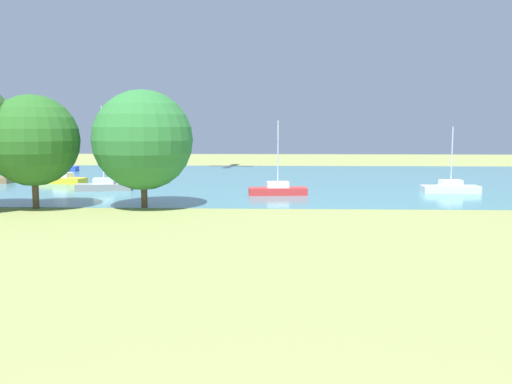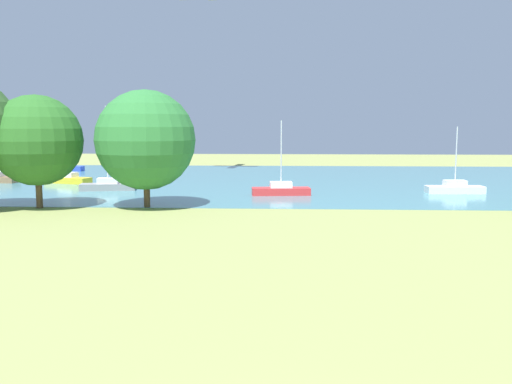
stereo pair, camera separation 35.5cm
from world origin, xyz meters
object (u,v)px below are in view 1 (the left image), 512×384
sailboat_gray (104,185)px  tree_east_near (143,140)px  sailboat_yellow (63,179)px  sailboat_blue (58,168)px  sailboat_white (450,188)px  sailboat_red (278,190)px  tree_east_far (33,141)px

sailboat_gray → tree_east_near: 12.19m
tree_east_near → sailboat_yellow: bearing=127.7°
sailboat_blue → tree_east_near: (18.18, -29.62, 4.27)m
sailboat_blue → tree_east_near: tree_east_near is taller
sailboat_white → sailboat_yellow: (-36.06, 6.11, 0.00)m
sailboat_gray → sailboat_blue: (-12.20, 19.89, -0.00)m
sailboat_gray → tree_east_near: size_ratio=0.91×
sailboat_blue → sailboat_yellow: sailboat_blue is taller
sailboat_white → sailboat_yellow: 36.58m
sailboat_yellow → tree_east_near: (11.88, -15.34, 4.28)m
sailboat_red → tree_east_near: size_ratio=0.75×
sailboat_blue → sailboat_red: 35.50m
tree_east_near → sailboat_blue: bearing=121.5°
sailboat_gray → sailboat_red: sailboat_gray is taller
sailboat_blue → tree_east_far: (10.72, -30.27, 4.24)m
sailboat_blue → sailboat_white: sailboat_blue is taller
sailboat_red → tree_east_far: 19.10m
sailboat_blue → sailboat_white: bearing=-25.7°
sailboat_yellow → tree_east_far: size_ratio=0.75×
sailboat_yellow → sailboat_gray: bearing=-43.6°
sailboat_gray → sailboat_yellow: sailboat_gray is taller
sailboat_gray → sailboat_white: sailboat_gray is taller
sailboat_red → sailboat_yellow: bearing=159.2°
sailboat_blue → tree_east_far: bearing=-70.5°
sailboat_gray → tree_east_near: bearing=-58.4°
sailboat_red → sailboat_white: bearing=7.6°
sailboat_gray → sailboat_red: bearing=-9.1°
sailboat_white → sailboat_red: bearing=-172.4°
sailboat_gray → sailboat_blue: bearing=121.5°
sailboat_gray → sailboat_red: (15.38, -2.47, -0.02)m
sailboat_white → tree_east_far: bearing=-162.7°
tree_east_far → tree_east_near: 7.48m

